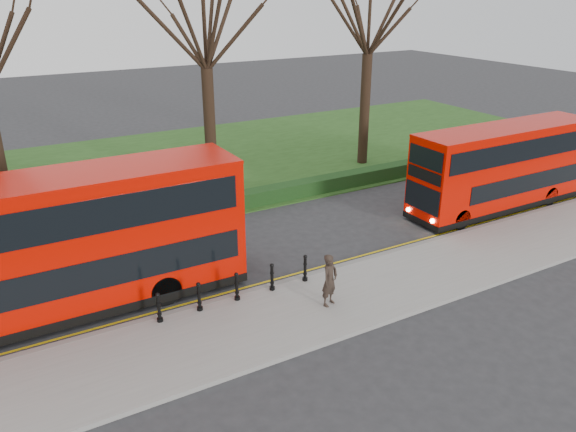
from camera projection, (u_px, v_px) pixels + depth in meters
ground at (266, 275)px, 21.48m from camera, size 120.00×120.00×0.00m
pavement at (307, 309)px, 19.04m from camera, size 60.00×4.00×0.15m
kerb at (279, 284)px, 20.65m from camera, size 60.00×0.25×0.16m
grass_verge at (150, 170)px, 33.51m from camera, size 60.00×18.00×0.06m
hedge at (200, 208)px, 26.79m from camera, size 60.00×0.90×0.80m
yellow_line_outer at (275, 282)px, 20.91m from camera, size 60.00×0.10×0.01m
yellow_line_inner at (272, 280)px, 21.07m from camera, size 60.00×0.10×0.01m
tree_mid at (204, 24)px, 27.19m from camera, size 7.50×7.50×11.71m
tree_right at (370, 15)px, 31.70m from camera, size 7.68×7.68×12.01m
bollard_row at (237, 287)px, 19.30m from camera, size 5.66×0.15×1.00m
bus_lead at (62, 247)px, 18.23m from camera, size 11.96×2.74×4.76m
bus_rear at (503, 168)px, 27.27m from camera, size 10.30×2.37×4.09m
pedestrian at (330, 280)px, 18.85m from camera, size 0.80×0.68×1.87m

